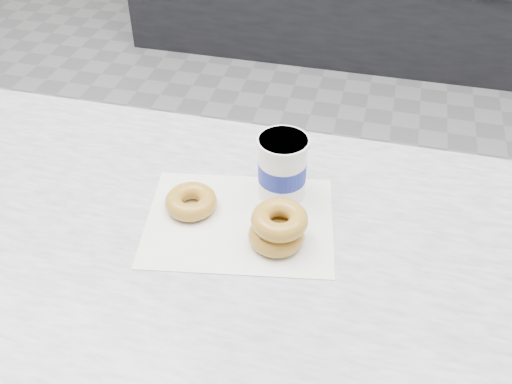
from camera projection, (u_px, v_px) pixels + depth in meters
The scene contains 6 objects.
ground at pixel (251, 298), 2.05m from camera, with size 5.00×5.00×0.00m, color #969699.
counter at pixel (185, 373), 1.31m from camera, with size 3.06×0.76×0.90m.
wax_paper at pixel (239, 221), 1.04m from camera, with size 0.34×0.26×0.00m, color silver.
donut_single at pixel (191, 202), 1.06m from camera, with size 0.10×0.10×0.03m, color gold.
donut_stack at pixel (278, 227), 0.98m from camera, with size 0.13×0.13×0.07m.
coffee_cup at pixel (282, 167), 1.06m from camera, with size 0.10×0.10×0.13m.
Camera 1 is at (0.34, -1.27, 1.62)m, focal length 40.00 mm.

